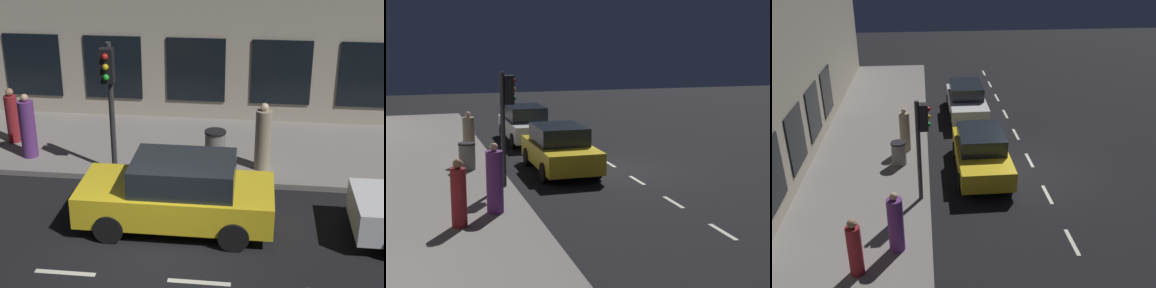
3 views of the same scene
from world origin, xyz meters
The scene contains 10 objects.
ground_plane centered at (0.00, 0.00, 0.00)m, with size 60.00×60.00×0.00m, color black.
sidewalk centered at (6.25, 0.00, 0.07)m, with size 4.50×32.00×0.15m.
lane_centre_line centered at (0.00, -1.00, 0.00)m, with size 0.12×27.20×0.01m.
traffic_light centered at (4.18, 1.66, 2.48)m, with size 0.49×0.32×3.39m.
parked_car_1 centered at (1.98, -6.32, 0.79)m, with size 1.84×4.47×1.58m.
parked_car_2 centered at (2.04, -0.33, 0.79)m, with size 1.95×4.22×1.58m.
pedestrian_0 centered at (4.90, -2.14, 0.98)m, with size 0.59×0.59×1.80m.
pedestrian_1 centered at (4.95, 4.20, 0.97)m, with size 0.58×0.58×1.79m.
pedestrian_2 centered at (5.92, 5.06, 0.89)m, with size 0.44×0.44×1.62m.
trash_bin centered at (5.11, -0.89, 0.61)m, with size 0.57×0.57×0.91m.
Camera 2 is at (7.00, 18.11, 4.47)m, focal length 53.53 mm.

